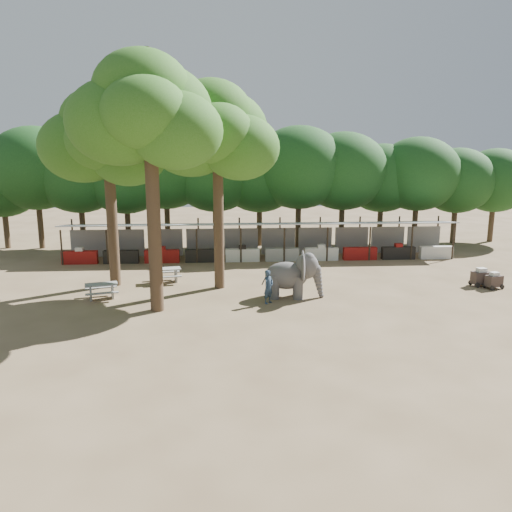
{
  "coord_description": "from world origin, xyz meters",
  "views": [
    {
      "loc": [
        -2.85,
        -21.41,
        7.43
      ],
      "look_at": [
        -1.0,
        5.0,
        2.0
      ],
      "focal_mm": 35.0,
      "sensor_mm": 36.0,
      "label": 1
    }
  ],
  "objects": [
    {
      "name": "cart_front",
      "position": [
        11.92,
        5.28,
        0.52
      ],
      "size": [
        1.16,
        0.83,
        1.06
      ],
      "rotation": [
        0.0,
        0.0,
        0.12
      ],
      "color": "#332622",
      "rests_on": "ground"
    },
    {
      "name": "backdrop_trees",
      "position": [
        0.0,
        19.0,
        5.51
      ],
      "size": [
        46.46,
        5.95,
        8.33
      ],
      "color": "#332316",
      "rests_on": "ground"
    },
    {
      "name": "elephant",
      "position": [
        0.89,
        3.79,
        1.2
      ],
      "size": [
        3.2,
        2.42,
        2.41
      ],
      "rotation": [
        0.0,
        0.0,
        -0.13
      ],
      "color": "#434141",
      "rests_on": "ground"
    },
    {
      "name": "yard_tree_back",
      "position": [
        -3.13,
        6.19,
        8.54
      ],
      "size": [
        7.1,
        6.9,
        11.36
      ],
      "color": "#332316",
      "rests_on": "ground"
    },
    {
      "name": "handler",
      "position": [
        -0.52,
        2.79,
        0.86
      ],
      "size": [
        0.72,
        0.73,
        1.72
      ],
      "primitive_type": "imported",
      "rotation": [
        0.0,
        0.0,
        0.83
      ],
      "color": "#26384C",
      "rests_on": "ground"
    },
    {
      "name": "cart_back",
      "position": [
        12.37,
        4.69,
        0.47
      ],
      "size": [
        1.11,
        0.88,
        0.95
      ],
      "rotation": [
        0.0,
        0.0,
        0.28
      ],
      "color": "#332622",
      "rests_on": "ground"
    },
    {
      "name": "picnic_table_far",
      "position": [
        -6.14,
        7.42,
        0.55
      ],
      "size": [
        1.92,
        1.79,
        0.84
      ],
      "rotation": [
        0.0,
        0.0,
        0.19
      ],
      "color": "gray",
      "rests_on": "ground"
    },
    {
      "name": "yard_tree_left",
      "position": [
        -9.13,
        7.19,
        8.2
      ],
      "size": [
        7.1,
        6.9,
        11.02
      ],
      "color": "#332316",
      "rests_on": "ground"
    },
    {
      "name": "yard_tree_center",
      "position": [
        -6.13,
        2.19,
        9.21
      ],
      "size": [
        7.1,
        6.9,
        12.04
      ],
      "color": "#332316",
      "rests_on": "ground"
    },
    {
      "name": "picnic_table_near",
      "position": [
        -9.14,
        4.17,
        0.53
      ],
      "size": [
        1.95,
        1.84,
        0.81
      ],
      "rotation": [
        0.0,
        0.0,
        0.26
      ],
      "color": "gray",
      "rests_on": "ground"
    },
    {
      "name": "ground",
      "position": [
        0.0,
        0.0,
        0.0
      ],
      "size": [
        100.0,
        100.0,
        0.0
      ],
      "primitive_type": "plane",
      "color": "brown",
      "rests_on": "ground"
    },
    {
      "name": "vendor_stalls",
      "position": [
        -0.0,
        13.84,
        1.18
      ],
      "size": [
        28.0,
        2.99,
        2.8
      ],
      "color": "#A7ABB0",
      "rests_on": "ground"
    }
  ]
}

